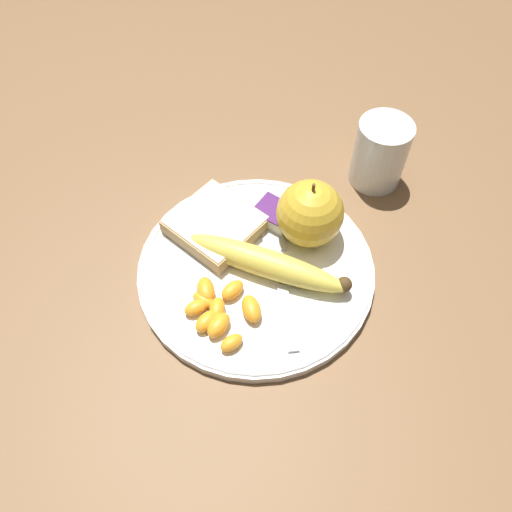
{
  "coord_description": "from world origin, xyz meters",
  "views": [
    {
      "loc": [
        0.18,
        -0.26,
        0.49
      ],
      "look_at": [
        0.0,
        0.0,
        0.03
      ],
      "focal_mm": 35.0,
      "sensor_mm": 36.0,
      "label": 1
    }
  ],
  "objects_px": {
    "juice_glass": "(380,155)",
    "fork": "(278,265)",
    "plate": "(256,268)",
    "apple": "(310,213)",
    "bread_slice": "(216,225)",
    "banana": "(268,260)",
    "jam_packet": "(275,215)"
  },
  "relations": [
    {
      "from": "bread_slice",
      "to": "juice_glass",
      "type": "bearing_deg",
      "value": 60.34
    },
    {
      "from": "juice_glass",
      "to": "apple",
      "type": "distance_m",
      "value": 0.14
    },
    {
      "from": "apple",
      "to": "fork",
      "type": "distance_m",
      "value": 0.07
    },
    {
      "from": "apple",
      "to": "plate",
      "type": "bearing_deg",
      "value": -108.56
    },
    {
      "from": "apple",
      "to": "bread_slice",
      "type": "relative_size",
      "value": 0.83
    },
    {
      "from": "juice_glass",
      "to": "fork",
      "type": "xyz_separation_m",
      "value": [
        -0.02,
        -0.2,
        -0.03
      ]
    },
    {
      "from": "bread_slice",
      "to": "apple",
      "type": "bearing_deg",
      "value": 31.59
    },
    {
      "from": "apple",
      "to": "banana",
      "type": "height_order",
      "value": "apple"
    },
    {
      "from": "apple",
      "to": "banana",
      "type": "relative_size",
      "value": 0.45
    },
    {
      "from": "apple",
      "to": "bread_slice",
      "type": "xyz_separation_m",
      "value": [
        -0.09,
        -0.06,
        -0.03
      ]
    },
    {
      "from": "juice_glass",
      "to": "banana",
      "type": "relative_size",
      "value": 0.46
    },
    {
      "from": "bread_slice",
      "to": "jam_packet",
      "type": "xyz_separation_m",
      "value": [
        0.05,
        0.05,
        -0.0
      ]
    },
    {
      "from": "plate",
      "to": "jam_packet",
      "type": "distance_m",
      "value": 0.07
    },
    {
      "from": "juice_glass",
      "to": "bread_slice",
      "type": "distance_m",
      "value": 0.23
    },
    {
      "from": "bread_slice",
      "to": "fork",
      "type": "xyz_separation_m",
      "value": [
        0.09,
        -0.0,
        -0.01
      ]
    },
    {
      "from": "banana",
      "to": "fork",
      "type": "bearing_deg",
      "value": 49.71
    },
    {
      "from": "banana",
      "to": "jam_packet",
      "type": "distance_m",
      "value": 0.07
    },
    {
      "from": "banana",
      "to": "plate",
      "type": "bearing_deg",
      "value": -157.69
    },
    {
      "from": "apple",
      "to": "bread_slice",
      "type": "bearing_deg",
      "value": -148.41
    },
    {
      "from": "banana",
      "to": "juice_glass",
      "type": "bearing_deg",
      "value": 81.58
    },
    {
      "from": "apple",
      "to": "jam_packet",
      "type": "xyz_separation_m",
      "value": [
        -0.04,
        -0.0,
        -0.03
      ]
    },
    {
      "from": "plate",
      "to": "fork",
      "type": "relative_size",
      "value": 1.83
    },
    {
      "from": "banana",
      "to": "bread_slice",
      "type": "xyz_separation_m",
      "value": [
        -0.08,
        0.01,
        -0.01
      ]
    },
    {
      "from": "fork",
      "to": "jam_packet",
      "type": "relative_size",
      "value": 3.23
    },
    {
      "from": "plate",
      "to": "jam_packet",
      "type": "height_order",
      "value": "jam_packet"
    },
    {
      "from": "bread_slice",
      "to": "fork",
      "type": "bearing_deg",
      "value": -0.43
    },
    {
      "from": "juice_glass",
      "to": "jam_packet",
      "type": "bearing_deg",
      "value": -113.48
    },
    {
      "from": "fork",
      "to": "banana",
      "type": "bearing_deg",
      "value": 97.82
    },
    {
      "from": "bread_slice",
      "to": "jam_packet",
      "type": "distance_m",
      "value": 0.07
    },
    {
      "from": "banana",
      "to": "apple",
      "type": "bearing_deg",
      "value": 80.42
    },
    {
      "from": "jam_packet",
      "to": "banana",
      "type": "bearing_deg",
      "value": -62.48
    },
    {
      "from": "plate",
      "to": "fork",
      "type": "height_order",
      "value": "fork"
    }
  ]
}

